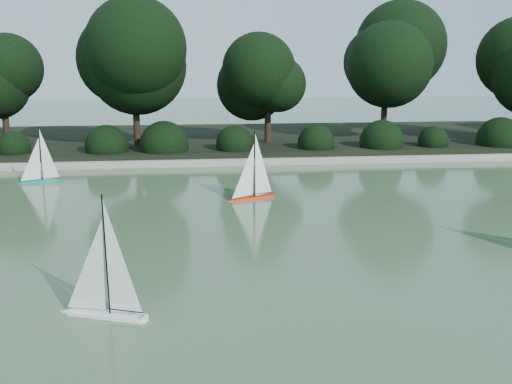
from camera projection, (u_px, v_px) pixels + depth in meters
ground at (312, 293)px, 6.90m from camera, size 80.00×80.00×0.00m
pond_coping at (243, 162)px, 15.60m from camera, size 40.00×0.35×0.18m
far_bank at (232, 140)px, 19.46m from camera, size 40.00×8.00×0.30m
tree_line at (275, 66)px, 17.53m from camera, size 26.31×3.93×4.39m
shrub_hedge at (240, 144)px, 16.39m from camera, size 29.10×1.10×1.10m
sailboat_white_a at (99, 296)px, 6.23m from camera, size 1.06×0.53×1.48m
sailboat_orange at (250, 188)px, 11.62m from camera, size 1.07×0.55×1.50m
sailboat_teal at (37, 173)px, 13.28m from camera, size 1.02×0.36×1.40m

